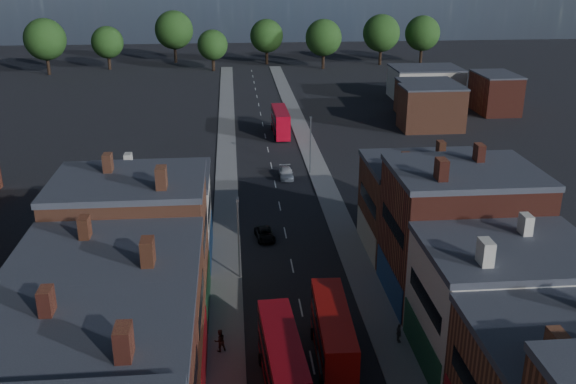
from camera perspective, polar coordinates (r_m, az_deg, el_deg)
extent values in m
cube|color=gray|center=(79.94, -5.51, -0.85)|extent=(3.00, 200.00, 0.12)
cube|color=gray|center=(80.82, 3.75, -0.55)|extent=(3.00, 200.00, 0.12)
cylinder|color=slate|center=(59.97, -4.41, -4.23)|extent=(0.16, 0.16, 8.00)
cube|color=slate|center=(58.42, -4.52, -0.67)|extent=(0.25, 0.70, 0.25)
cylinder|color=slate|center=(88.77, 2.01, 4.11)|extent=(0.16, 0.16, 8.00)
cube|color=slate|center=(87.72, 2.04, 6.62)|extent=(0.25, 0.70, 0.25)
cube|color=#A50914|center=(45.93, -0.50, -14.94)|extent=(2.94, 10.48, 4.14)
cube|color=black|center=(46.40, -0.50, -15.74)|extent=(2.95, 9.65, 0.85)
cube|color=black|center=(45.37, -0.51, -13.92)|extent=(2.95, 9.65, 0.85)
cylinder|color=black|center=(49.63, -2.43, -14.66)|extent=(0.34, 0.96, 0.94)
cylinder|color=black|center=(49.87, 0.35, -14.44)|extent=(0.34, 0.96, 0.94)
cube|color=#B70E0A|center=(48.79, 4.02, -12.64)|extent=(2.70, 10.42, 4.14)
cube|color=black|center=(49.23, 3.99, -13.42)|extent=(2.73, 9.59, 0.85)
cube|color=black|center=(48.26, 4.05, -11.66)|extent=(2.73, 9.59, 0.85)
cylinder|color=black|center=(52.48, 2.21, -12.49)|extent=(0.31, 0.95, 0.94)
cylinder|color=black|center=(52.73, 4.82, -12.38)|extent=(0.31, 0.95, 0.94)
cube|color=red|center=(108.47, -0.67, 6.27)|extent=(2.48, 10.28, 4.10)
cube|color=black|center=(108.67, -0.66, 5.87)|extent=(2.52, 9.46, 0.84)
cube|color=black|center=(108.23, -0.67, 6.78)|extent=(2.52, 9.46, 0.84)
cylinder|color=black|center=(105.71, -1.13, 4.82)|extent=(0.29, 0.94, 0.93)
cylinder|color=black|center=(105.92, 0.13, 4.86)|extent=(0.29, 0.94, 0.93)
cylinder|color=black|center=(112.02, -1.41, 5.72)|extent=(0.29, 0.94, 0.93)
cylinder|color=black|center=(112.21, -0.22, 5.75)|extent=(0.29, 0.94, 0.93)
imported|color=black|center=(69.33, -2.07, -3.77)|extent=(2.34, 4.19, 1.11)
imported|color=silver|center=(87.96, -0.16, 1.68)|extent=(1.86, 4.54, 1.32)
imported|color=#3B2017|center=(50.90, -6.08, -12.99)|extent=(1.02, 0.81, 1.85)
imported|color=#57514B|center=(52.45, 9.83, -12.25)|extent=(0.50, 0.97, 1.60)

